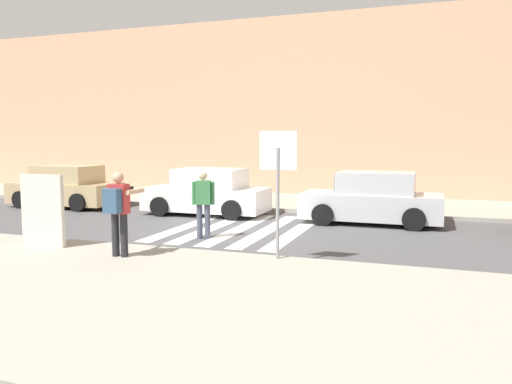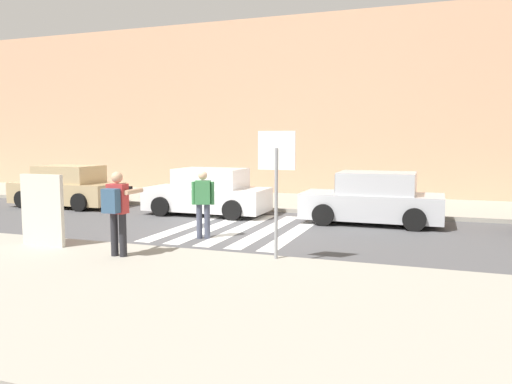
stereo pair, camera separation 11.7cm
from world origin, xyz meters
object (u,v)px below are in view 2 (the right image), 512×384
(pedestrian_crossing, at_px, (203,200))
(stop_sign, at_px, (276,166))
(advertising_board, at_px, (43,210))
(parked_car_white, at_px, (208,193))
(parked_car_tan, at_px, (67,187))
(parked_car_silver, at_px, (373,200))
(photographer_with_backpack, at_px, (117,206))

(pedestrian_crossing, bearing_deg, stop_sign, -37.65)
(pedestrian_crossing, bearing_deg, advertising_board, -136.29)
(pedestrian_crossing, height_order, parked_car_white, pedestrian_crossing)
(stop_sign, xyz_separation_m, pedestrian_crossing, (-2.56, 1.98, -1.01))
(parked_car_tan, bearing_deg, parked_car_silver, 0.00)
(parked_car_silver, height_order, advertising_board, advertising_board)
(stop_sign, xyz_separation_m, photographer_with_backpack, (-3.07, -0.93, -0.82))
(parked_car_white, relative_size, parked_car_silver, 1.00)
(photographer_with_backpack, xyz_separation_m, pedestrian_crossing, (0.51, 2.90, -0.19))
(parked_car_tan, height_order, parked_car_silver, same)
(photographer_with_backpack, xyz_separation_m, parked_car_tan, (-6.91, 6.65, -0.44))
(pedestrian_crossing, xyz_separation_m, parked_car_silver, (3.78, 3.74, -0.25))
(pedestrian_crossing, relative_size, parked_car_tan, 0.42)
(stop_sign, height_order, pedestrian_crossing, stop_sign)
(stop_sign, height_order, parked_car_white, stop_sign)
(parked_car_tan, xyz_separation_m, advertising_board, (4.72, -6.32, 0.21))
(pedestrian_crossing, xyz_separation_m, advertising_board, (-2.70, -2.58, -0.03))
(stop_sign, xyz_separation_m, parked_car_white, (-4.19, 5.72, -1.26))
(stop_sign, bearing_deg, pedestrian_crossing, 142.35)
(parked_car_silver, bearing_deg, parked_car_tan, 180.00)
(stop_sign, bearing_deg, parked_car_white, 126.22)
(parked_car_white, height_order, parked_car_silver, same)
(parked_car_tan, xyz_separation_m, parked_car_white, (5.79, 0.00, 0.00))
(parked_car_white, bearing_deg, parked_car_silver, -0.00)
(photographer_with_backpack, height_order, advertising_board, photographer_with_backpack)
(photographer_with_backpack, height_order, pedestrian_crossing, photographer_with_backpack)
(pedestrian_crossing, bearing_deg, parked_car_silver, 44.71)
(parked_car_silver, bearing_deg, parked_car_white, 180.00)
(stop_sign, distance_m, advertising_board, 5.40)
(parked_car_white, height_order, advertising_board, advertising_board)
(pedestrian_crossing, distance_m, parked_car_silver, 5.33)
(parked_car_white, relative_size, advertising_board, 2.56)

